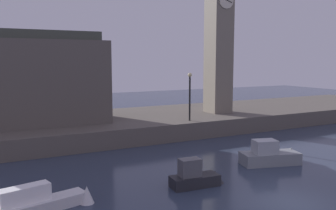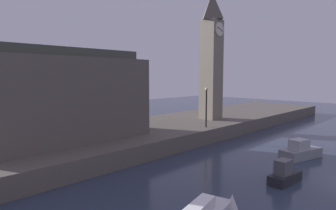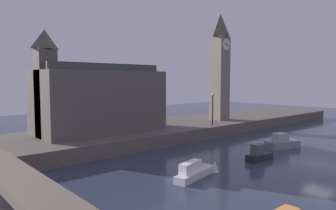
# 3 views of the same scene
# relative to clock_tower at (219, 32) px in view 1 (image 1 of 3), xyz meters

# --- Properties ---
(ground_plane) EXTENTS (120.00, 120.00, 0.00)m
(ground_plane) POSITION_rel_clock_tower_xyz_m (-8.75, -18.48, -9.62)
(ground_plane) COLOR #2D384C
(far_embankment) EXTENTS (70.00, 12.00, 1.50)m
(far_embankment) POSITION_rel_clock_tower_xyz_m (-8.75, 1.52, -8.87)
(far_embankment) COLOR #5B544C
(far_embankment) RESTS_ON ground
(clock_tower) EXTENTS (2.39, 2.43, 15.69)m
(clock_tower) POSITION_rel_clock_tower_xyz_m (0.00, 0.00, 0.00)
(clock_tower) COLOR slate
(clock_tower) RESTS_ON far_embankment
(parliament_hall) EXTENTS (14.21, 6.92, 11.01)m
(parliament_hall) POSITION_rel_clock_tower_xyz_m (-19.17, 2.10, -4.30)
(parliament_hall) COLOR #5B544C
(parliament_hall) RESTS_ON far_embankment
(streetlamp) EXTENTS (0.36, 0.36, 4.23)m
(streetlamp) POSITION_rel_clock_tower_xyz_m (-5.28, -3.20, -5.51)
(streetlamp) COLOR black
(streetlamp) RESTS_ON far_embankment
(boat_barge_dark) EXTENTS (3.26, 1.30, 1.59)m
(boat_barge_dark) POSITION_rel_clock_tower_xyz_m (-11.39, -14.28, -9.10)
(boat_barge_dark) COLOR #232328
(boat_barge_dark) RESTS_ON ground
(boat_ferry_white) EXTENTS (5.10, 1.97, 1.58)m
(boat_ferry_white) POSITION_rel_clock_tower_xyz_m (-19.38, -13.91, -9.17)
(boat_ferry_white) COLOR silver
(boat_ferry_white) RESTS_ON ground
(boat_cruiser_grey) EXTENTS (4.83, 2.53, 1.72)m
(boat_cruiser_grey) POSITION_rel_clock_tower_xyz_m (-4.51, -12.91, -9.07)
(boat_cruiser_grey) COLOR gray
(boat_cruiser_grey) RESTS_ON ground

